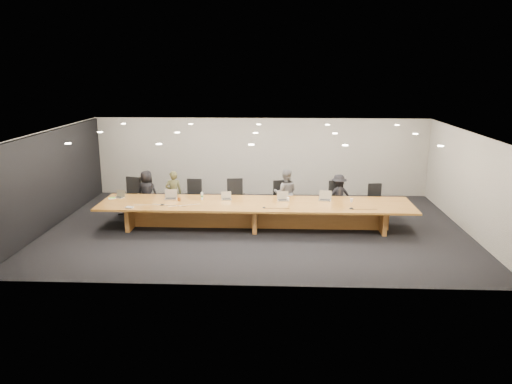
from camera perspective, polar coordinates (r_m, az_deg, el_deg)
ground at (r=14.58m, az=-0.05°, el=-4.10°), size 12.00×12.00×0.00m
back_wall at (r=18.13m, az=0.52°, el=4.04°), size 12.00×0.02×2.80m
left_wall_panel at (r=15.65m, az=-22.34°, el=1.29°), size 0.08×7.84×2.74m
conference_table at (r=14.43m, az=-0.05°, el=-2.13°), size 9.00×1.80×0.75m
chair_far_left at (r=16.21m, az=-14.20°, el=-0.47°), size 0.76×0.76×1.20m
chair_left at (r=15.90m, az=-7.20°, el=-0.56°), size 0.61×0.61×1.13m
chair_mid_left at (r=15.60m, az=-2.37°, el=-0.64°), size 0.68×0.68×1.18m
chair_mid_right at (r=15.52m, az=3.06°, el=-0.79°), size 0.72×0.72×1.15m
chair_right at (r=15.79m, az=8.93°, el=-0.78°), size 0.70×0.70×1.10m
chair_far_right at (r=16.00m, az=13.61°, el=-0.93°), size 0.61×0.61×1.04m
person_a at (r=16.13m, az=-12.35°, el=-0.05°), size 0.76×0.57×1.41m
person_b at (r=15.89m, az=-9.39°, el=-0.12°), size 0.58×0.45×1.42m
person_c at (r=15.50m, az=3.40°, el=-0.12°), size 0.74×0.58×1.51m
person_d at (r=15.70m, az=9.40°, el=-0.42°), size 0.98×0.72×1.35m
laptop_a at (r=15.46m, az=-15.42°, el=-0.23°), size 0.35×0.30×0.23m
laptop_b at (r=14.96m, az=-9.74°, el=-0.28°), size 0.39×0.30×0.28m
laptop_c at (r=14.73m, az=-3.38°, el=-0.43°), size 0.33×0.27×0.23m
laptop_d at (r=14.61m, az=3.14°, el=-0.48°), size 0.37×0.29×0.27m
laptop_e at (r=14.73m, az=7.89°, el=-0.44°), size 0.40×0.32×0.28m
water_bottle at (r=14.79m, az=-6.20°, el=-0.47°), size 0.08×0.08×0.21m
amber_mug at (r=14.74m, az=-8.78°, el=-0.81°), size 0.11×0.11×0.11m
paper_cup_near at (r=14.63m, az=3.68°, el=-0.81°), size 0.08×0.08×0.10m
paper_cup_far at (r=14.72m, az=10.86°, el=-0.95°), size 0.11×0.11×0.09m
notepad at (r=15.46m, az=-16.11°, el=-0.69°), size 0.27×0.24×0.01m
lime_gadget at (r=15.45m, az=-16.09°, el=-0.63°), size 0.16×0.11×0.02m
av_box at (r=14.29m, az=-14.26°, el=-1.71°), size 0.23×0.19×0.03m
mic_left at (r=14.38m, az=-10.66°, el=-1.42°), size 0.14×0.14×0.03m
mic_center at (r=13.86m, az=0.93°, el=-1.77°), size 0.13×0.13×0.03m
mic_right at (r=14.02m, az=10.86°, el=-1.83°), size 0.18×0.18×0.03m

